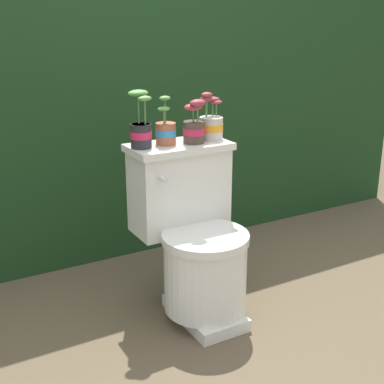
# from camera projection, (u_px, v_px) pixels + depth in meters

# --- Properties ---
(ground_plane) EXTENTS (12.00, 12.00, 0.00)m
(ground_plane) POSITION_uv_depth(u_px,v_px,m) (183.00, 318.00, 2.35)
(ground_plane) COLOR brown
(hedge_backdrop) EXTENTS (4.01, 0.72, 1.48)m
(hedge_backdrop) POSITION_uv_depth(u_px,v_px,m) (90.00, 113.00, 3.01)
(hedge_backdrop) COLOR #193819
(hedge_backdrop) RESTS_ON ground
(toilet) EXTENTS (0.44, 0.53, 0.74)m
(toilet) POSITION_uv_depth(u_px,v_px,m) (194.00, 237.00, 2.32)
(toilet) COLOR silver
(toilet) RESTS_ON ground
(potted_plant_left) EXTENTS (0.09, 0.09, 0.24)m
(potted_plant_left) POSITION_uv_depth(u_px,v_px,m) (141.00, 129.00, 2.21)
(potted_plant_left) COLOR #262628
(potted_plant_left) RESTS_ON toilet
(potted_plant_midleft) EXTENTS (0.09, 0.09, 0.21)m
(potted_plant_midleft) POSITION_uv_depth(u_px,v_px,m) (166.00, 131.00, 2.27)
(potted_plant_midleft) COLOR #9E5638
(potted_plant_midleft) RESTS_ON toilet
(potted_plant_middle) EXTENTS (0.10, 0.10, 0.19)m
(potted_plant_middle) POSITION_uv_depth(u_px,v_px,m) (194.00, 126.00, 2.29)
(potted_plant_middle) COLOR #47382D
(potted_plant_middle) RESTS_ON toilet
(potted_plant_midright) EXTENTS (0.12, 0.11, 0.21)m
(potted_plant_midright) POSITION_uv_depth(u_px,v_px,m) (211.00, 124.00, 2.37)
(potted_plant_midright) COLOR beige
(potted_plant_midright) RESTS_ON toilet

